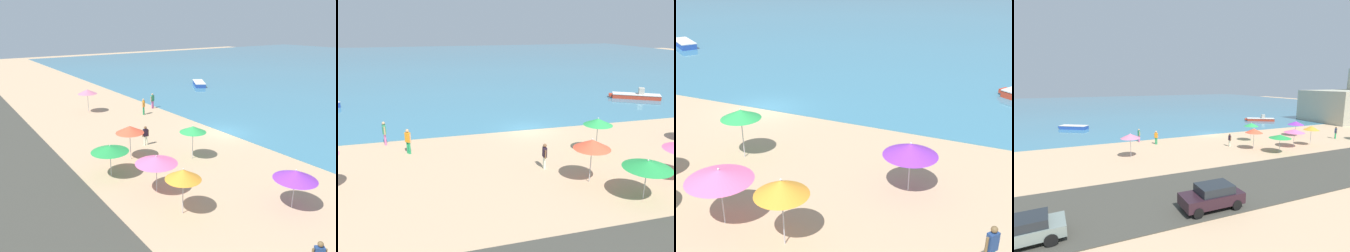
# 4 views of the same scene
# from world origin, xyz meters

# --- Properties ---
(ground_plane) EXTENTS (160.00, 160.00, 0.00)m
(ground_plane) POSITION_xyz_m (0.00, 0.00, 0.00)
(ground_plane) COLOR tan
(sea) EXTENTS (150.00, 110.00, 0.05)m
(sea) POSITION_xyz_m (0.00, 55.00, 0.03)
(sea) COLOR teal
(sea) RESTS_ON ground_plane
(beach_umbrella_0) EXTENTS (2.42, 2.42, 2.15)m
(beach_umbrella_0) POSITION_xyz_m (2.14, -12.20, 1.88)
(beach_umbrella_0) COLOR #B2B2B7
(beach_umbrella_0) RESTS_ON ground_plane
(beach_umbrella_3) EXTENTS (1.93, 1.93, 2.53)m
(beach_umbrella_3) POSITION_xyz_m (2.92, -6.08, 2.24)
(beach_umbrella_3) COLOR #B2B2B7
(beach_umbrella_3) RESTS_ON ground_plane
(beach_umbrella_7) EXTENTS (2.05, 2.05, 2.58)m
(beach_umbrella_7) POSITION_xyz_m (0.40, -9.81, 2.25)
(beach_umbrella_7) COLOR #B2B2B7
(beach_umbrella_7) RESTS_ON ground_plane
(bather_0) EXTENTS (0.29, 0.56, 1.78)m
(bather_0) POSITION_xyz_m (-11.13, -0.65, 1.00)
(bather_0) COLOR #CD68A7
(bather_0) RESTS_ON ground_plane
(bather_1) EXTENTS (0.27, 0.56, 1.60)m
(bather_1) POSITION_xyz_m (-1.39, -7.47, 0.90)
(bather_1) COLOR white
(bather_1) RESTS_ON ground_plane
(bather_2) EXTENTS (0.42, 0.44, 1.76)m
(bather_2) POSITION_xyz_m (-9.44, -2.85, 0.99)
(bather_2) COLOR #239756
(bather_2) RESTS_ON ground_plane
(skiff_nearshore) EXTENTS (5.53, 4.02, 1.29)m
(skiff_nearshore) POSITION_xyz_m (16.23, 7.97, 0.38)
(skiff_nearshore) COLOR #B73722
(skiff_nearshore) RESTS_ON sea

